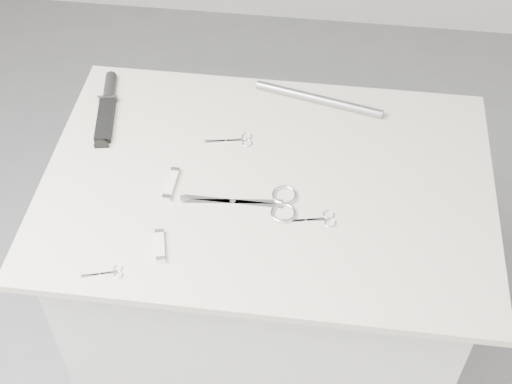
# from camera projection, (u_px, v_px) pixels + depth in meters

# --- Properties ---
(ground) EXTENTS (4.00, 4.00, 0.01)m
(ground) POSITION_uv_depth(u_px,v_px,m) (264.00, 379.00, 2.27)
(ground) COLOR slate
(ground) RESTS_ON ground
(plinth) EXTENTS (0.90, 0.60, 0.90)m
(plinth) POSITION_uv_depth(u_px,v_px,m) (266.00, 299.00, 1.93)
(plinth) COLOR silver
(plinth) RESTS_ON ground
(display_board) EXTENTS (1.00, 0.70, 0.02)m
(display_board) POSITION_uv_depth(u_px,v_px,m) (268.00, 183.00, 1.59)
(display_board) COLOR beige
(display_board) RESTS_ON plinth
(large_shears) EXTENTS (0.25, 0.11, 0.01)m
(large_shears) POSITION_uv_depth(u_px,v_px,m) (266.00, 203.00, 1.53)
(large_shears) COLOR silver
(large_shears) RESTS_ON display_board
(embroidery_scissors_a) EXTENTS (0.11, 0.05, 0.00)m
(embroidery_scissors_a) POSITION_uv_depth(u_px,v_px,m) (319.00, 219.00, 1.50)
(embroidery_scissors_a) COLOR silver
(embroidery_scissors_a) RESTS_ON display_board
(embroidery_scissors_b) EXTENTS (0.11, 0.05, 0.00)m
(embroidery_scissors_b) POSITION_uv_depth(u_px,v_px,m) (237.00, 140.00, 1.67)
(embroidery_scissors_b) COLOR silver
(embroidery_scissors_b) RESTS_ON display_board
(tiny_scissors) EXTENTS (0.08, 0.04, 0.00)m
(tiny_scissors) POSITION_uv_depth(u_px,v_px,m) (108.00, 273.00, 1.41)
(tiny_scissors) COLOR silver
(tiny_scissors) RESTS_ON display_board
(sheathed_knife) EXTENTS (0.08, 0.25, 0.03)m
(sheathed_knife) POSITION_uv_depth(u_px,v_px,m) (107.00, 104.00, 1.74)
(sheathed_knife) COLOR black
(sheathed_knife) RESTS_ON display_board
(pocket_knife_a) EXTENTS (0.04, 0.08, 0.01)m
(pocket_knife_a) POSITION_uv_depth(u_px,v_px,m) (160.00, 246.00, 1.45)
(pocket_knife_a) COLOR silver
(pocket_knife_a) RESTS_ON display_board
(pocket_knife_b) EXTENTS (0.02, 0.09, 0.01)m
(pocket_knife_b) POSITION_uv_depth(u_px,v_px,m) (171.00, 184.00, 1.57)
(pocket_knife_b) COLOR silver
(pocket_knife_b) RESTS_ON display_board
(metal_rail) EXTENTS (0.32, 0.10, 0.02)m
(metal_rail) POSITION_uv_depth(u_px,v_px,m) (319.00, 99.00, 1.75)
(metal_rail) COLOR gray
(metal_rail) RESTS_ON display_board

